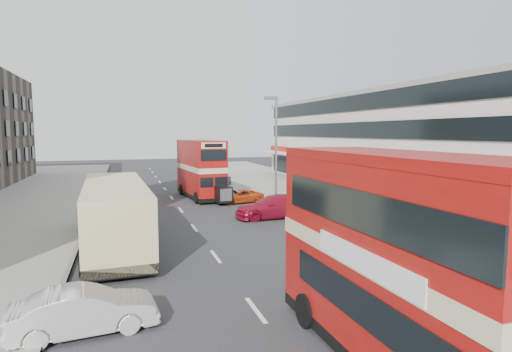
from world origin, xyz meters
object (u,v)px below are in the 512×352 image
object	(u,v)px
bus_main	(400,260)
pedestrian_near	(329,210)
cyclist	(220,193)
car_right_a	(274,207)
bus_second	(201,169)
car_right_b	(239,196)
car_left_front	(85,311)
street_lamp	(275,144)
coach	(115,212)
car_right_c	(211,180)

from	to	relation	value
bus_main	pedestrian_near	size ratio (longest dim) A/B	5.85
bus_main	cyclist	xyz separation A→B (m)	(1.23, 24.45, -1.86)
bus_main	car_right_a	distance (m)	17.79
bus_second	car_right_b	size ratio (longest dim) A/B	2.28
car_left_front	cyclist	distance (m)	22.11
pedestrian_near	car_left_front	bearing A→B (deg)	13.30
car_right_b	cyclist	distance (m)	1.56
street_lamp	coach	xyz separation A→B (m)	(-10.83, -6.82, -3.05)
street_lamp	car_right_a	distance (m)	4.94
car_right_a	car_right_b	xyz separation A→B (m)	(-0.60, 6.36, -0.22)
car_right_a	car_right_c	xyz separation A→B (m)	(-0.64, 17.19, -0.05)
car_right_b	pedestrian_near	xyz separation A→B (m)	(2.99, -9.45, 0.39)
car_right_b	bus_second	bearing A→B (deg)	-152.43
bus_main	bus_second	size ratio (longest dim) A/B	1.04
coach	car_right_c	distance (m)	23.26
car_right_c	car_right_b	bearing A→B (deg)	3.65
street_lamp	car_right_a	world-z (taller)	street_lamp
car_right_c	cyclist	size ratio (longest dim) A/B	1.81
coach	pedestrian_near	world-z (taller)	coach
car_right_c	cyclist	world-z (taller)	cyclist
street_lamp	car_right_b	size ratio (longest dim) A/B	2.13
car_right_c	pedestrian_near	distance (m)	20.51
street_lamp	car_right_b	distance (m)	5.88
pedestrian_near	cyclist	distance (m)	11.05
coach	car_right_c	xyz separation A→B (m)	(9.15, 21.36, -1.04)
car_right_b	coach	bearing A→B (deg)	-49.05
bus_second	bus_main	bearing A→B (deg)	84.05
bus_second	cyclist	xyz separation A→B (m)	(1.06, -2.74, -1.75)
bus_second	pedestrian_near	world-z (taller)	bus_second
street_lamp	car_right_b	bearing A→B (deg)	113.78
bus_main	coach	world-z (taller)	bus_main
bus_main	car_right_b	bearing A→B (deg)	-97.07
bus_second	car_right_c	distance (m)	7.99
cyclist	car_right_b	bearing A→B (deg)	-28.68
bus_main	coach	size ratio (longest dim) A/B	0.81
car_right_b	car_right_c	world-z (taller)	car_right_c
bus_main	coach	xyz separation A→B (m)	(-6.58, 13.23, -0.89)
bus_second	car_right_c	world-z (taller)	bus_second
bus_second	car_right_a	world-z (taller)	bus_second
car_right_a	cyclist	bearing A→B (deg)	-164.97
bus_main	coach	distance (m)	14.80
car_right_c	pedestrian_near	world-z (taller)	pedestrian_near
bus_main	pedestrian_near	xyz separation A→B (m)	(5.60, 14.31, -1.70)
street_lamp	coach	distance (m)	13.15
street_lamp	car_right_c	bearing A→B (deg)	96.58
coach	cyclist	bearing A→B (deg)	52.79
bus_main	cyclist	bearing A→B (deg)	-93.67
pedestrian_near	cyclist	world-z (taller)	cyclist
bus_main	car_left_front	size ratio (longest dim) A/B	2.30
car_left_front	car_right_c	xyz separation A→B (m)	(9.86, 30.55, 0.05)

